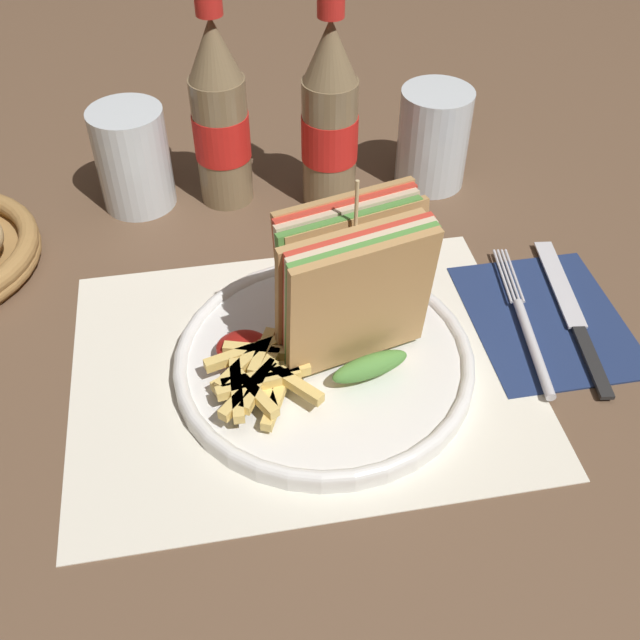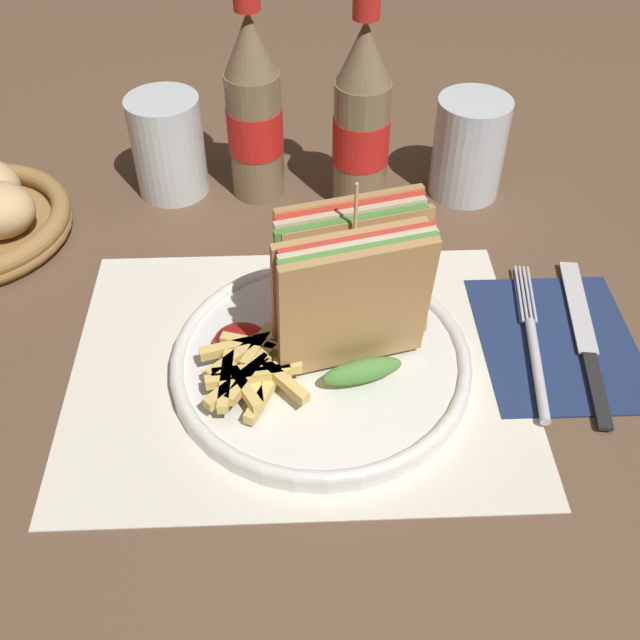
{
  "view_description": "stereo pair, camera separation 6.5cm",
  "coord_description": "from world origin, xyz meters",
  "px_view_note": "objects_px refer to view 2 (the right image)",
  "views": [
    {
      "loc": [
        -0.11,
        -0.46,
        0.49
      ],
      "look_at": [
        -0.03,
        0.0,
        0.04
      ],
      "focal_mm": 42.0,
      "sensor_mm": 36.0,
      "label": 1
    },
    {
      "loc": [
        -0.05,
        -0.47,
        0.49
      ],
      "look_at": [
        -0.03,
        0.0,
        0.04
      ],
      "focal_mm": 42.0,
      "sensor_mm": 36.0,
      "label": 2
    }
  ],
  "objects_px": {
    "knife": "(586,339)",
    "coke_bottle_near": "(254,112)",
    "fork": "(535,352)",
    "glass_near": "(468,153)",
    "plate_main": "(321,360)",
    "club_sandwich": "(353,290)",
    "coke_bottle_far": "(362,122)",
    "glass_far": "(168,146)"
  },
  "relations": [
    {
      "from": "fork",
      "to": "glass_near",
      "type": "distance_m",
      "value": 0.27
    },
    {
      "from": "coke_bottle_far",
      "to": "glass_far",
      "type": "distance_m",
      "value": 0.22
    },
    {
      "from": "club_sandwich",
      "to": "glass_near",
      "type": "relative_size",
      "value": 1.47
    },
    {
      "from": "plate_main",
      "to": "fork",
      "type": "relative_size",
      "value": 1.32
    },
    {
      "from": "knife",
      "to": "glass_near",
      "type": "distance_m",
      "value": 0.26
    },
    {
      "from": "plate_main",
      "to": "club_sandwich",
      "type": "distance_m",
      "value": 0.08
    },
    {
      "from": "plate_main",
      "to": "glass_near",
      "type": "xyz_separation_m",
      "value": [
        0.17,
        0.27,
        0.04
      ]
    },
    {
      "from": "club_sandwich",
      "to": "glass_near",
      "type": "xyz_separation_m",
      "value": [
        0.15,
        0.26,
        -0.03
      ]
    },
    {
      "from": "glass_near",
      "to": "knife",
      "type": "bearing_deg",
      "value": -74.92
    },
    {
      "from": "club_sandwich",
      "to": "glass_far",
      "type": "bearing_deg",
      "value": 123.8
    },
    {
      "from": "knife",
      "to": "coke_bottle_far",
      "type": "relative_size",
      "value": 0.93
    },
    {
      "from": "plate_main",
      "to": "glass_far",
      "type": "relative_size",
      "value": 2.33
    },
    {
      "from": "glass_near",
      "to": "glass_far",
      "type": "xyz_separation_m",
      "value": [
        -0.33,
        0.02,
        0.01
      ]
    },
    {
      "from": "plate_main",
      "to": "coke_bottle_near",
      "type": "xyz_separation_m",
      "value": [
        -0.06,
        0.28,
        0.09
      ]
    },
    {
      "from": "coke_bottle_near",
      "to": "coke_bottle_far",
      "type": "relative_size",
      "value": 1.0
    },
    {
      "from": "knife",
      "to": "coke_bottle_far",
      "type": "xyz_separation_m",
      "value": [
        -0.19,
        0.24,
        0.09
      ]
    },
    {
      "from": "plate_main",
      "to": "club_sandwich",
      "type": "bearing_deg",
      "value": 24.16
    },
    {
      "from": "coke_bottle_near",
      "to": "glass_near",
      "type": "distance_m",
      "value": 0.24
    },
    {
      "from": "club_sandwich",
      "to": "fork",
      "type": "xyz_separation_m",
      "value": [
        0.16,
        -0.01,
        -0.07
      ]
    },
    {
      "from": "coke_bottle_far",
      "to": "glass_near",
      "type": "height_order",
      "value": "coke_bottle_far"
    },
    {
      "from": "coke_bottle_far",
      "to": "glass_far",
      "type": "xyz_separation_m",
      "value": [
        -0.21,
        0.03,
        -0.04
      ]
    },
    {
      "from": "glass_near",
      "to": "glass_far",
      "type": "bearing_deg",
      "value": 177.21
    },
    {
      "from": "glass_near",
      "to": "club_sandwich",
      "type": "bearing_deg",
      "value": -119.55
    },
    {
      "from": "club_sandwich",
      "to": "knife",
      "type": "bearing_deg",
      "value": 2.32
    },
    {
      "from": "plate_main",
      "to": "club_sandwich",
      "type": "relative_size",
      "value": 1.58
    },
    {
      "from": "club_sandwich",
      "to": "glass_far",
      "type": "distance_m",
      "value": 0.33
    },
    {
      "from": "coke_bottle_near",
      "to": "knife",
      "type": "bearing_deg",
      "value": -40.75
    },
    {
      "from": "club_sandwich",
      "to": "coke_bottle_far",
      "type": "distance_m",
      "value": 0.25
    },
    {
      "from": "fork",
      "to": "knife",
      "type": "xyz_separation_m",
      "value": [
        0.05,
        0.02,
        -0.0
      ]
    },
    {
      "from": "coke_bottle_near",
      "to": "glass_near",
      "type": "bearing_deg",
      "value": -2.26
    },
    {
      "from": "fork",
      "to": "coke_bottle_near",
      "type": "xyz_separation_m",
      "value": [
        -0.25,
        0.28,
        0.09
      ]
    },
    {
      "from": "fork",
      "to": "glass_near",
      "type": "bearing_deg",
      "value": 101.14
    },
    {
      "from": "knife",
      "to": "glass_near",
      "type": "bearing_deg",
      "value": 112.74
    },
    {
      "from": "fork",
      "to": "knife",
      "type": "bearing_deg",
      "value": 25.43
    },
    {
      "from": "club_sandwich",
      "to": "coke_bottle_near",
      "type": "bearing_deg",
      "value": 107.95
    },
    {
      "from": "knife",
      "to": "glass_near",
      "type": "xyz_separation_m",
      "value": [
        -0.07,
        0.25,
        0.04
      ]
    },
    {
      "from": "coke_bottle_far",
      "to": "glass_far",
      "type": "relative_size",
      "value": 2.04
    },
    {
      "from": "glass_far",
      "to": "coke_bottle_far",
      "type": "bearing_deg",
      "value": -8.59
    },
    {
      "from": "knife",
      "to": "glass_far",
      "type": "relative_size",
      "value": 1.89
    },
    {
      "from": "coke_bottle_near",
      "to": "club_sandwich",
      "type": "bearing_deg",
      "value": -72.05
    },
    {
      "from": "knife",
      "to": "coke_bottle_near",
      "type": "xyz_separation_m",
      "value": [
        -0.3,
        0.26,
        0.09
      ]
    },
    {
      "from": "plate_main",
      "to": "knife",
      "type": "bearing_deg",
      "value": 4.93
    }
  ]
}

